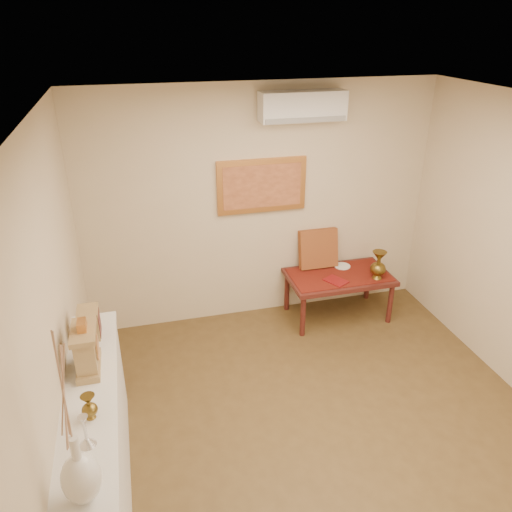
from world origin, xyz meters
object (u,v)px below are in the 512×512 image
object	(u,v)px
brass_urn_tall	(379,262)
low_table	(339,280)
white_vase	(69,421)
mantel_clock	(86,349)
wooden_chest	(89,323)
display_ledge	(99,444)

from	to	relation	value
brass_urn_tall	low_table	bearing A→B (deg)	154.08
white_vase	mantel_clock	distance (m)	1.18
low_table	mantel_clock	bearing A→B (deg)	-148.66
wooden_chest	brass_urn_tall	bearing A→B (deg)	18.33
white_vase	display_ledge	xyz separation A→B (m)	(-0.02, 0.87, -1.03)
white_vase	low_table	xyz separation A→B (m)	(2.66, 2.75, -1.04)
mantel_clock	low_table	xyz separation A→B (m)	(2.68, 1.63, -0.67)
brass_urn_tall	display_ledge	size ratio (longest dim) A/B	0.20
brass_urn_tall	mantel_clock	xyz separation A→B (m)	(-3.06, -1.44, 0.39)
mantel_clock	low_table	size ratio (longest dim) A/B	0.34
white_vase	low_table	world-z (taller)	white_vase
display_ledge	white_vase	bearing A→B (deg)	-88.98
white_vase	low_table	bearing A→B (deg)	45.93
display_ledge	wooden_chest	distance (m)	0.91
brass_urn_tall	low_table	xyz separation A→B (m)	(-0.39, 0.19, -0.28)
display_ledge	mantel_clock	size ratio (longest dim) A/B	4.93
white_vase	wooden_chest	world-z (taller)	white_vase
white_vase	brass_urn_tall	size ratio (longest dim) A/B	2.65
white_vase	wooden_chest	bearing A→B (deg)	90.74
brass_urn_tall	white_vase	bearing A→B (deg)	-139.95
display_ledge	wooden_chest	world-z (taller)	wooden_chest
mantel_clock	wooden_chest	xyz separation A→B (m)	(-0.00, 0.43, -0.05)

